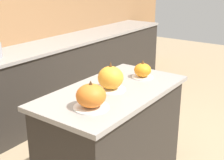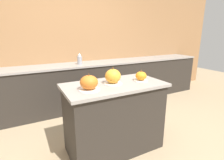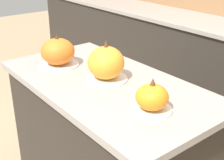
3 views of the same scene
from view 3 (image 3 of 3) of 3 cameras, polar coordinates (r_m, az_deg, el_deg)
The scene contains 4 objects.
kitchen_island at distance 1.86m, azimuth -1.15°, elevation -12.78°, with size 1.24×0.66×0.90m.
pumpkin_cake_left at distance 1.85m, azimuth -9.86°, elevation 4.99°, with size 0.24×0.24×0.19m.
pumpkin_cake_center at distance 1.62m, azimuth -1.09°, elevation 2.99°, with size 0.23×0.23×0.22m.
pumpkin_cake_right at distance 1.34m, azimuth 7.32°, elevation -3.31°, with size 0.18×0.18×0.15m.
Camera 3 is at (1.20, -0.90, 1.56)m, focal length 50.00 mm.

